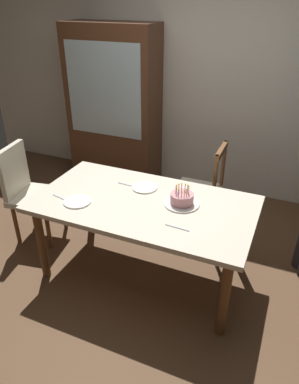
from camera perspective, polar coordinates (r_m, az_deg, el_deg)
The scene contains 12 objects.
ground at distance 3.27m, azimuth -0.82°, elevation -12.51°, with size 6.40×6.40×0.00m, color brown.
back_wall at distance 4.28m, azimuth 9.67°, elevation 17.04°, with size 6.40×0.10×2.60m, color silver.
dining_table at distance 2.88m, azimuth -0.91°, elevation -2.94°, with size 1.75×0.95×0.72m.
birthday_cake at distance 2.80m, azimuth 5.18°, elevation -1.22°, with size 0.28×0.28×0.16m.
plate_near_celebrant at distance 2.89m, azimuth -11.43°, elevation -1.49°, with size 0.22×0.22×0.01m, color white.
plate_far_side at distance 3.04m, azimuth -0.78°, elevation 0.76°, with size 0.22×0.22×0.01m, color white.
fork_near_celebrant at distance 2.98m, azimuth -13.96°, elevation -0.88°, with size 0.18×0.02×0.01m, color silver.
fork_far_side at distance 3.09m, azimuth -3.57°, elevation 1.19°, with size 0.18×0.02×0.01m, color silver.
fork_near_guest at distance 2.54m, azimuth 4.45°, elevation -5.63°, with size 0.18×0.02×0.01m, color silver.
chair_spindle_back at distance 3.55m, azimuth 8.02°, elevation 0.02°, with size 0.45×0.45×0.95m.
chair_upholstered at distance 3.62m, azimuth -18.90°, elevation 0.56°, with size 0.51×0.51×0.95m.
china_cabinet at distance 4.50m, azimuth -5.71°, elevation 13.29°, with size 1.10×0.45×1.90m.
Camera 1 is at (1.01, -2.22, 2.17)m, focal length 33.46 mm.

